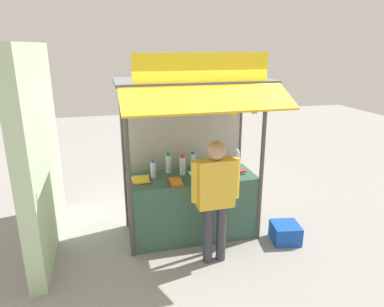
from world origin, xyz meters
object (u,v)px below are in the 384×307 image
magazine_stack_far_right (236,170)px  banana_bunch_inner_right (234,110)px  water_bottle_rear_center (153,170)px  plastic_crate (285,233)px  water_bottle_far_left (237,159)px  magazine_stack_right (141,180)px  water_bottle_left (168,163)px  vendor_person (215,192)px  magazine_stack_mid_right (213,173)px  water_bottle_back_left (193,161)px  magazine_stack_back_right (176,182)px  water_bottle_front_left (183,165)px  banana_bunch_leftmost (255,108)px

magazine_stack_far_right → banana_bunch_inner_right: 1.14m
water_bottle_rear_center → plastic_crate: (1.84, -0.62, -0.94)m
water_bottle_far_left → magazine_stack_right: 1.54m
water_bottle_left → water_bottle_rear_center: (-0.25, -0.16, -0.02)m
water_bottle_rear_center → vendor_person: bearing=-50.4°
magazine_stack_mid_right → magazine_stack_far_right: magazine_stack_mid_right is taller
magazine_stack_right → water_bottle_back_left: bearing=18.2°
magazine_stack_back_right → magazine_stack_right: magazine_stack_back_right is taller
water_bottle_left → magazine_stack_back_right: (0.02, -0.46, -0.12)m
plastic_crate → water_bottle_left: bearing=153.9°
water_bottle_far_left → magazine_stack_right: water_bottle_far_left is taller
water_bottle_rear_center → banana_bunch_inner_right: size_ratio=0.83×
magazine_stack_back_right → vendor_person: bearing=-52.0°
magazine_stack_far_right → banana_bunch_inner_right: bearing=-119.7°
water_bottle_left → water_bottle_rear_center: bearing=-147.5°
water_bottle_rear_center → plastic_crate: size_ratio=0.68×
water_bottle_front_left → vendor_person: 0.87m
water_bottle_rear_center → magazine_stack_right: size_ratio=0.88×
banana_bunch_inner_right → plastic_crate: size_ratio=0.82×
water_bottle_far_left → magazine_stack_back_right: water_bottle_far_left is taller
banana_bunch_inner_right → magazine_stack_right: bearing=159.0°
water_bottle_back_left → banana_bunch_inner_right: (0.35, -0.73, 0.90)m
water_bottle_back_left → magazine_stack_back_right: 0.62m
banana_bunch_leftmost → plastic_crate: 1.95m
water_bottle_rear_center → magazine_stack_back_right: water_bottle_rear_center is taller
water_bottle_rear_center → magazine_stack_far_right: bearing=-3.6°
water_bottle_front_left → water_bottle_far_left: bearing=6.3°
magazine_stack_back_right → vendor_person: 0.66m
water_bottle_front_left → banana_bunch_inner_right: 1.18m
water_bottle_far_left → vendor_person: size_ratio=0.17×
water_bottle_left → magazine_stack_right: water_bottle_left is taller
magazine_stack_far_right → magazine_stack_right: (-1.44, -0.01, -0.01)m
water_bottle_rear_center → vendor_person: (0.68, -0.81, -0.07)m
magazine_stack_back_right → vendor_person: vendor_person is taller
water_bottle_front_left → magazine_stack_far_right: 0.83m
water_bottle_back_left → plastic_crate: size_ratio=0.74×
magazine_stack_right → banana_bunch_inner_right: 1.62m
banana_bunch_leftmost → vendor_person: banana_bunch_leftmost is taller
water_bottle_left → magazine_stack_back_right: 0.48m
water_bottle_back_left → vendor_person: 1.01m
banana_bunch_leftmost → magazine_stack_far_right: bearing=94.1°
magazine_stack_far_right → vendor_person: bearing=-128.0°
water_bottle_rear_center → magazine_stack_back_right: 0.42m
water_bottle_front_left → magazine_stack_back_right: 0.38m
magazine_stack_back_right → magazine_stack_far_right: bearing=12.6°
magazine_stack_mid_right → magazine_stack_back_right: size_ratio=0.89×
water_bottle_back_left → water_bottle_rear_center: bearing=-163.6°
magazine_stack_back_right → banana_bunch_leftmost: size_ratio=1.02×
water_bottle_far_left → vendor_person: 1.14m
water_bottle_rear_center → banana_bunch_leftmost: banana_bunch_leftmost is taller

